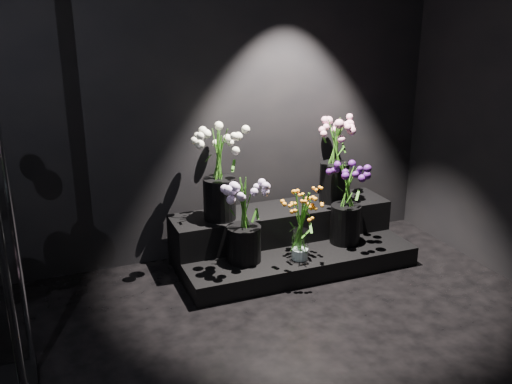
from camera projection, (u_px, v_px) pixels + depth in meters
wall_back at (202, 86)px, 4.37m from camera, size 4.00×0.00×4.00m
display_riser at (287, 240)px, 4.65m from camera, size 1.84×0.82×0.41m
bouquet_orange_bells at (301, 225)px, 4.26m from camera, size 0.34×0.34×0.55m
bouquet_lilac at (244, 216)px, 4.20m from camera, size 0.46×0.46×0.65m
bouquet_purple at (347, 199)px, 4.53m from camera, size 0.38×0.38×0.67m
bouquet_cream_roses at (219, 166)px, 4.32m from camera, size 0.52×0.52×0.72m
bouquet_pink_roses at (335, 153)px, 4.70m from camera, size 0.43×0.43×0.71m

